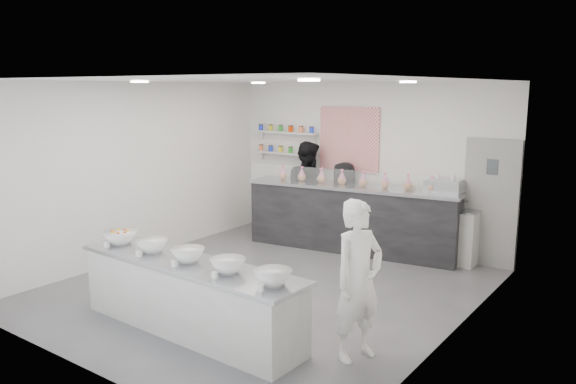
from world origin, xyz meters
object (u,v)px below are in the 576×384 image
object	(u,v)px
espresso_ledge	(440,234)
staff_right	(343,204)
prep_counter	(189,297)
espresso_machine	(445,194)
woman_prep	(358,280)
back_bar	(352,218)
staff_left	(307,190)

from	to	relation	value
espresso_ledge	staff_right	xyz separation A→B (m)	(-1.82, -0.10, 0.31)
prep_counter	espresso_machine	distance (m)	4.76
espresso_ledge	woman_prep	bearing A→B (deg)	-81.66
espresso_ledge	staff_right	world-z (taller)	staff_right
back_bar	staff_right	bearing A→B (deg)	133.76
back_bar	espresso_ledge	bearing A→B (deg)	4.95
prep_counter	espresso_ledge	size ratio (longest dim) A/B	2.56
back_bar	espresso_ledge	xyz separation A→B (m)	(1.50, 0.35, -0.13)
woman_prep	staff_right	distance (m)	4.47
prep_counter	espresso_ledge	bearing A→B (deg)	74.40
woman_prep	espresso_machine	bearing A→B (deg)	25.92
staff_left	espresso_ledge	bearing A→B (deg)	-170.19
staff_left	espresso_machine	bearing A→B (deg)	-170.23
espresso_ledge	espresso_machine	size ratio (longest dim) A/B	2.10
woman_prep	staff_left	distance (m)	4.96
woman_prep	staff_right	xyz separation A→B (m)	(-2.39, 3.78, -0.10)
prep_counter	staff_left	distance (m)	4.58
back_bar	staff_right	world-z (taller)	staff_right
staff_right	espresso_machine	bearing A→B (deg)	-168.35
back_bar	espresso_machine	xyz separation A→B (m)	(1.56, 0.35, 0.56)
back_bar	staff_left	distance (m)	1.21
staff_left	staff_right	size ratio (longest dim) A/B	1.22
woman_prep	staff_left	size ratio (longest dim) A/B	0.92
espresso_machine	staff_left	bearing A→B (deg)	-177.89
back_bar	woman_prep	size ratio (longest dim) A/B	2.20
espresso_ledge	prep_counter	bearing A→B (deg)	-107.23
espresso_machine	woman_prep	bearing A→B (deg)	-82.43
back_bar	espresso_machine	world-z (taller)	espresso_machine
espresso_machine	staff_left	distance (m)	2.70
staff_right	espresso_ledge	bearing A→B (deg)	-168.26
espresso_machine	espresso_ledge	bearing A→B (deg)	180.00
back_bar	espresso_machine	bearing A→B (deg)	4.52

